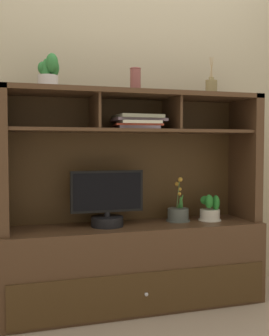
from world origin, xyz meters
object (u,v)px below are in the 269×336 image
object	(u,v)px
potted_succulent	(49,73)
potted_fern	(210,211)
magazine_stack_left	(138,122)
diffuser_bottle	(211,87)
ceramic_vase	(135,80)
potted_orchid	(178,214)
media_console	(134,241)
tv_monitor	(107,203)

from	to	relation	value
potted_succulent	potted_fern	bearing A→B (deg)	-0.52
magazine_stack_left	diffuser_bottle	world-z (taller)	diffuser_bottle
diffuser_bottle	ceramic_vase	bearing A→B (deg)	-177.71
potted_orchid	magazine_stack_left	world-z (taller)	magazine_stack_left
potted_fern	ceramic_vase	xyz separation A→B (m)	(-0.54, -0.00, 0.87)
magazine_stack_left	ceramic_vase	xyz separation A→B (m)	(-0.01, 0.02, 0.27)
media_console	magazine_stack_left	size ratio (longest dim) A/B	5.02
media_console	tv_monitor	world-z (taller)	media_console
tv_monitor	media_console	bearing A→B (deg)	7.81
ceramic_vase	potted_succulent	bearing A→B (deg)	178.86
media_console	tv_monitor	distance (m)	0.32
magazine_stack_left	media_console	bearing A→B (deg)	104.90
media_console	potted_orchid	size ratio (longest dim) A/B	5.59
potted_fern	magazine_stack_left	xyz separation A→B (m)	(-0.52, -0.02, 0.60)
potted_fern	diffuser_bottle	size ratio (longest dim) A/B	0.71
potted_succulent	media_console	bearing A→B (deg)	1.72
ceramic_vase	potted_fern	bearing A→B (deg)	0.09
media_console	potted_fern	size ratio (longest dim) A/B	9.26
potted_orchid	diffuser_bottle	bearing A→B (deg)	-4.75
diffuser_bottle	ceramic_vase	distance (m)	0.55
potted_orchid	magazine_stack_left	bearing A→B (deg)	-168.72
potted_orchid	media_console	bearing A→B (deg)	-177.48
tv_monitor	ceramic_vase	world-z (taller)	ceramic_vase
tv_monitor	potted_fern	world-z (taller)	tv_monitor
potted_orchid	potted_fern	world-z (taller)	potted_orchid
potted_orchid	ceramic_vase	distance (m)	0.94
ceramic_vase	magazine_stack_left	bearing A→B (deg)	-57.89
magazine_stack_left	potted_fern	bearing A→B (deg)	2.26
media_console	magazine_stack_left	bearing A→B (deg)	-75.10
tv_monitor	diffuser_bottle	size ratio (longest dim) A/B	1.82
media_console	diffuser_bottle	distance (m)	1.16
tv_monitor	potted_orchid	bearing A→B (deg)	4.49
diffuser_bottle	potted_succulent	distance (m)	1.09
tv_monitor	magazine_stack_left	bearing A→B (deg)	-6.07
media_console	diffuser_bottle	bearing A→B (deg)	-0.54
magazine_stack_left	ceramic_vase	distance (m)	0.27
magazine_stack_left	tv_monitor	bearing A→B (deg)	173.93
potted_orchid	diffuser_bottle	distance (m)	0.89
media_console	potted_fern	world-z (taller)	media_console
potted_fern	tv_monitor	bearing A→B (deg)	179.96
magazine_stack_left	potted_succulent	xyz separation A→B (m)	(-0.55, 0.03, 0.28)
magazine_stack_left	potted_succulent	distance (m)	0.62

